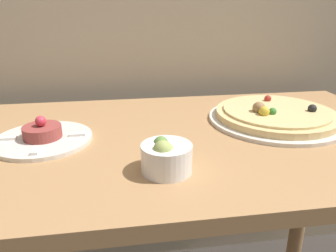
# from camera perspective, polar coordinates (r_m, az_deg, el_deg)

# --- Properties ---
(dining_table) EXTENTS (1.36, 0.69, 0.78)m
(dining_table) POSITION_cam_1_polar(r_m,az_deg,el_deg) (0.88, -1.34, -8.56)
(dining_table) COLOR #AD7F51
(dining_table) RESTS_ON ground_plane
(pizza_plate) EXTENTS (0.38, 0.38, 0.06)m
(pizza_plate) POSITION_cam_1_polar(r_m,az_deg,el_deg) (0.98, 18.24, 1.80)
(pizza_plate) COLOR silver
(pizza_plate) RESTS_ON dining_table
(tartare_plate) EXTENTS (0.23, 0.23, 0.07)m
(tartare_plate) POSITION_cam_1_polar(r_m,az_deg,el_deg) (0.85, -20.94, -1.74)
(tartare_plate) COLOR silver
(tartare_plate) RESTS_ON dining_table
(small_bowl) EXTENTS (0.10, 0.10, 0.07)m
(small_bowl) POSITION_cam_1_polar(r_m,az_deg,el_deg) (0.65, -0.34, -5.38)
(small_bowl) COLOR white
(small_bowl) RESTS_ON dining_table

